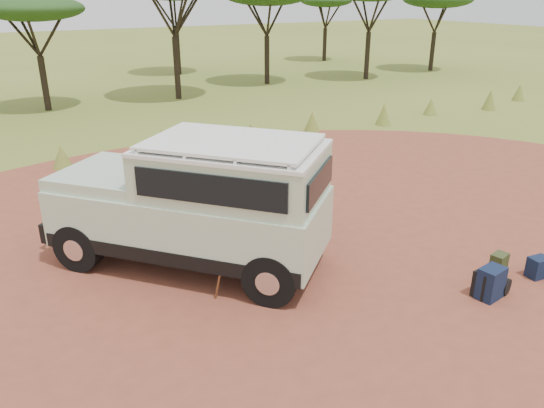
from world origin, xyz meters
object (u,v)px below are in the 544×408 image
backpack_navy (491,283)px  duffel_navy (538,267)px  safari_vehicle (198,206)px  walking_staff (223,261)px  backpack_black (484,284)px  backpack_olive (498,265)px

backpack_navy → duffel_navy: bearing=-7.1°
backpack_navy → safari_vehicle: bearing=127.8°
walking_staff → backpack_black: 4.55m
backpack_olive → walking_staff: bearing=146.0°
safari_vehicle → backpack_olive: bearing=13.8°
walking_staff → duffel_navy: bearing=-83.5°
safari_vehicle → backpack_black: (3.79, -3.59, -0.99)m
safari_vehicle → backpack_olive: (4.63, -3.22, -1.01)m
backpack_navy → backpack_olive: 0.92m
backpack_black → duffel_navy: bearing=-5.3°
safari_vehicle → duffel_navy: 6.44m
safari_vehicle → backpack_olive: size_ratio=11.84×
walking_staff → backpack_navy: walking_staff is taller
backpack_olive → duffel_navy: (0.58, -0.42, -0.02)m
safari_vehicle → backpack_navy: size_ratio=9.01×
walking_staff → safari_vehicle: bearing=22.9°
backpack_olive → duffel_navy: bearing=-48.7°
walking_staff → duffel_navy: (5.37, -2.27, -0.54)m
walking_staff → backpack_navy: 4.63m
backpack_navy → backpack_olive: size_ratio=1.31×
backpack_black → backpack_navy: 0.11m
safari_vehicle → walking_staff: size_ratio=3.51×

